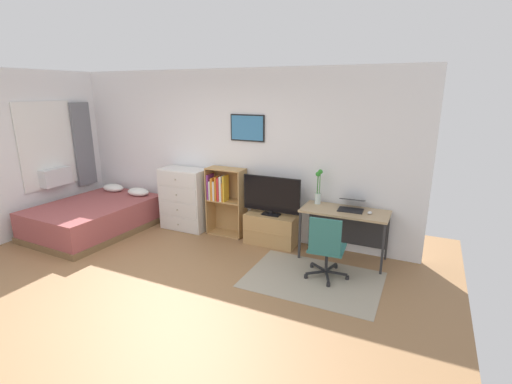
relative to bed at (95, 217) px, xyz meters
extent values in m
plane|color=#936B44|center=(2.11, -1.37, -0.26)|extent=(7.20, 7.20, 0.00)
cube|color=white|center=(2.11, 1.06, 1.09)|extent=(6.12, 0.06, 2.70)
cube|color=black|center=(2.45, 1.01, 1.53)|extent=(0.59, 0.02, 0.42)
cube|color=teal|center=(2.45, 1.00, 1.53)|extent=(0.55, 0.01, 0.38)
cube|color=white|center=(-0.87, -0.07, 1.19)|extent=(0.02, 1.03, 1.48)
cube|color=silver|center=(-0.88, -0.07, 1.19)|extent=(0.01, 0.95, 1.40)
cube|color=slate|center=(-0.82, 0.62, 1.12)|extent=(0.05, 0.40, 1.54)
cube|color=silver|center=(-0.78, -0.07, 0.64)|extent=(0.20, 0.52, 0.30)
cube|color=#9E937F|center=(3.92, -0.06, -0.25)|extent=(1.70, 1.20, 0.01)
cube|color=brown|center=(0.00, -0.02, -0.21)|extent=(1.52, 2.03, 0.10)
cube|color=#9E4C4C|center=(0.00, -0.02, 0.04)|extent=(1.47, 1.99, 0.40)
ellipsoid|color=white|center=(-0.30, 0.74, 0.31)|extent=(0.45, 0.29, 0.14)
ellipsoid|color=white|center=(0.34, 0.72, 0.31)|extent=(0.45, 0.29, 0.14)
cube|color=silver|center=(1.33, 0.79, 0.28)|extent=(0.81, 0.42, 1.07)
cube|color=silver|center=(1.33, 0.57, -0.12)|extent=(0.77, 0.01, 0.24)
sphere|color=#A59E8C|center=(1.33, 0.55, -0.12)|extent=(0.03, 0.03, 0.03)
cube|color=silver|center=(1.33, 0.57, 0.15)|extent=(0.77, 0.01, 0.24)
sphere|color=#A59E8C|center=(1.33, 0.55, 0.15)|extent=(0.03, 0.03, 0.03)
cube|color=silver|center=(1.33, 0.57, 0.41)|extent=(0.77, 0.01, 0.24)
sphere|color=#A59E8C|center=(1.33, 0.55, 0.41)|extent=(0.03, 0.03, 0.03)
cube|color=silver|center=(1.33, 0.57, 0.67)|extent=(0.77, 0.01, 0.24)
sphere|color=#A59E8C|center=(1.33, 0.55, 0.67)|extent=(0.03, 0.03, 0.03)
cube|color=tan|center=(1.82, 0.85, 0.31)|extent=(0.02, 0.30, 1.14)
cube|color=tan|center=(2.44, 0.85, 0.31)|extent=(0.02, 0.30, 1.14)
cube|color=tan|center=(2.13, 0.85, -0.25)|extent=(0.64, 0.30, 0.02)
cube|color=tan|center=(2.13, 0.85, 0.33)|extent=(0.60, 0.30, 0.02)
cube|color=tan|center=(2.13, 0.85, 0.87)|extent=(0.60, 0.30, 0.02)
cube|color=tan|center=(2.13, 0.99, 0.31)|extent=(0.64, 0.01, 1.14)
cube|color=#8C388C|center=(1.85, 0.81, 0.55)|extent=(0.03, 0.20, 0.42)
cube|color=white|center=(1.89, 0.81, 0.50)|extent=(0.03, 0.20, 0.32)
cube|color=orange|center=(1.93, 0.81, 0.53)|extent=(0.04, 0.21, 0.37)
cube|color=white|center=(1.96, 0.79, 0.50)|extent=(0.03, 0.17, 0.32)
cube|color=orange|center=(2.00, 0.79, 0.54)|extent=(0.03, 0.17, 0.40)
cube|color=red|center=(2.05, 0.81, 0.54)|extent=(0.04, 0.21, 0.39)
cube|color=white|center=(2.09, 0.79, 0.55)|extent=(0.04, 0.17, 0.42)
cube|color=orange|center=(2.13, 0.81, 0.50)|extent=(0.02, 0.20, 0.31)
cube|color=gold|center=(2.15, 0.79, 0.56)|extent=(0.02, 0.17, 0.43)
cube|color=tan|center=(2.97, 0.80, -0.01)|extent=(0.81, 0.40, 0.49)
cube|color=tan|center=(2.97, 0.59, -0.01)|extent=(0.81, 0.01, 0.02)
cube|color=black|center=(2.97, 0.78, 0.24)|extent=(0.28, 0.16, 0.02)
cube|color=black|center=(2.97, 0.78, 0.27)|extent=(0.06, 0.04, 0.05)
cube|color=black|center=(2.97, 0.78, 0.56)|extent=(0.94, 0.02, 0.56)
cube|color=black|center=(2.97, 0.76, 0.56)|extent=(0.91, 0.01, 0.53)
cube|color=tan|center=(4.12, 0.72, 0.47)|extent=(1.20, 0.55, 0.03)
cube|color=#2D2D30|center=(3.55, 0.47, 0.10)|extent=(0.03, 0.03, 0.71)
cube|color=#2D2D30|center=(4.69, 0.47, 0.10)|extent=(0.03, 0.03, 0.71)
cube|color=#2D2D30|center=(3.55, 0.97, 0.10)|extent=(0.03, 0.03, 0.71)
cube|color=#2D2D30|center=(4.69, 0.97, 0.10)|extent=(0.03, 0.03, 0.71)
cube|color=#2D2D30|center=(4.12, 0.99, 0.13)|extent=(1.14, 0.02, 0.50)
cylinder|color=#232326|center=(4.32, 0.14, -0.23)|extent=(0.05, 0.05, 0.05)
cube|color=#232326|center=(4.18, 0.13, -0.19)|extent=(0.28, 0.05, 0.02)
cylinder|color=#232326|center=(4.11, 0.39, -0.23)|extent=(0.05, 0.05, 0.05)
cube|color=#232326|center=(4.08, 0.25, -0.19)|extent=(0.10, 0.28, 0.02)
cylinder|color=#232326|center=(3.81, 0.27, -0.23)|extent=(0.05, 0.05, 0.05)
cube|color=#232326|center=(3.92, 0.19, -0.19)|extent=(0.25, 0.18, 0.02)
cylinder|color=#232326|center=(3.83, -0.06, -0.23)|extent=(0.05, 0.05, 0.05)
cube|color=#232326|center=(3.93, 0.03, -0.19)|extent=(0.23, 0.20, 0.02)
cylinder|color=#232326|center=(4.15, -0.14, -0.23)|extent=(0.05, 0.05, 0.05)
cube|color=#232326|center=(4.09, -0.01, -0.19)|extent=(0.13, 0.27, 0.02)
cylinder|color=#232326|center=(4.04, 0.12, -0.03)|extent=(0.04, 0.04, 0.30)
cube|color=#2D6B66|center=(4.04, 0.12, 0.14)|extent=(0.47, 0.47, 0.03)
cube|color=#2D6B66|center=(4.05, -0.08, 0.38)|extent=(0.40, 0.06, 0.45)
cube|color=black|center=(4.19, 0.75, 0.49)|extent=(0.35, 0.25, 0.01)
cube|color=black|center=(4.19, 0.74, 0.50)|extent=(0.33, 0.22, 0.00)
cube|color=black|center=(4.18, 0.89, 0.60)|extent=(0.35, 0.23, 0.07)
cube|color=navy|center=(4.18, 0.88, 0.60)|extent=(0.33, 0.21, 0.06)
ellipsoid|color=silver|center=(4.46, 0.71, 0.50)|extent=(0.06, 0.10, 0.03)
cylinder|color=silver|center=(3.68, 0.87, 0.56)|extent=(0.09, 0.09, 0.16)
cylinder|color=#3D8438|center=(3.70, 0.86, 0.75)|extent=(0.01, 0.01, 0.44)
sphere|color=#308B2C|center=(3.70, 0.86, 0.97)|extent=(0.07, 0.07, 0.07)
cylinder|color=#3D8438|center=(3.67, 0.89, 0.73)|extent=(0.01, 0.01, 0.40)
sphere|color=#308B2C|center=(3.67, 0.89, 0.93)|extent=(0.07, 0.07, 0.07)
cylinder|color=#3D8438|center=(3.67, 0.84, 0.73)|extent=(0.01, 0.01, 0.40)
sphere|color=#308B2C|center=(3.67, 0.84, 0.93)|extent=(0.07, 0.07, 0.07)
camera|label=1|loc=(5.10, -4.26, 2.11)|focal=25.92mm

